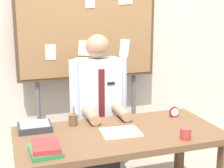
# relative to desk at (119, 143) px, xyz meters

# --- Properties ---
(back_wall) EXTENTS (6.40, 0.08, 2.70)m
(back_wall) POSITION_rel_desk_xyz_m (0.00, 1.15, 0.71)
(back_wall) COLOR beige
(back_wall) RESTS_ON ground_plane
(desk) EXTENTS (1.61, 0.78, 0.72)m
(desk) POSITION_rel_desk_xyz_m (0.00, 0.00, 0.00)
(desk) COLOR brown
(desk) RESTS_ON ground_plane
(person) EXTENTS (0.55, 0.56, 1.44)m
(person) POSITION_rel_desk_xyz_m (0.00, 0.58, 0.04)
(person) COLOR #2D2D33
(person) RESTS_ON ground_plane
(bulletin_board) EXTENTS (1.43, 0.09, 2.09)m
(bulletin_board) POSITION_rel_desk_xyz_m (0.00, 0.95, 0.86)
(bulletin_board) COLOR #4C3823
(bulletin_board) RESTS_ON ground_plane
(book_stack) EXTENTS (0.21, 0.26, 0.07)m
(book_stack) POSITION_rel_desk_xyz_m (-0.60, -0.20, 0.12)
(book_stack) COLOR #337F47
(book_stack) RESTS_ON desk
(open_notebook) EXTENTS (0.31, 0.25, 0.01)m
(open_notebook) POSITION_rel_desk_xyz_m (0.01, -0.02, 0.09)
(open_notebook) COLOR #F4EFCC
(open_notebook) RESTS_ON desk
(desk_clock) EXTENTS (0.09, 0.04, 0.09)m
(desk_clock) POSITION_rel_desk_xyz_m (0.59, 0.20, 0.13)
(desk_clock) COLOR maroon
(desk_clock) RESTS_ON desk
(coffee_mug) EXTENTS (0.08, 0.08, 0.09)m
(coffee_mug) POSITION_rel_desk_xyz_m (0.42, -0.29, 0.13)
(coffee_mug) COLOR #B23833
(coffee_mug) RESTS_ON desk
(pen_holder) EXTENTS (0.07, 0.07, 0.16)m
(pen_holder) POSITION_rel_desk_xyz_m (-0.31, 0.26, 0.14)
(pen_holder) COLOR brown
(pen_holder) RESTS_ON desk
(paper_tray) EXTENTS (0.26, 0.20, 0.06)m
(paper_tray) POSITION_rel_desk_xyz_m (-0.63, 0.25, 0.12)
(paper_tray) COLOR #333338
(paper_tray) RESTS_ON desk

